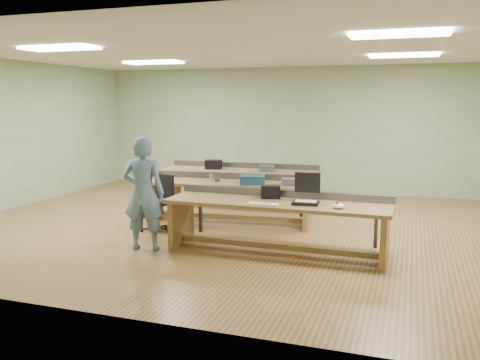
{
  "coord_description": "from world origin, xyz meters",
  "views": [
    {
      "loc": [
        2.72,
        -8.2,
        2.14
      ],
      "look_at": [
        0.13,
        -0.6,
        0.92
      ],
      "focal_mm": 38.0,
      "sensor_mm": 36.0,
      "label": 1
    }
  ],
  "objects_px": {
    "workbench_back": "(240,178)",
    "camera_bag": "(271,192)",
    "laptop_base": "(306,203)",
    "workbench_front": "(277,214)",
    "mug": "(217,179)",
    "task_chair": "(158,211)",
    "workbench_mid": "(229,192)",
    "parts_bin_teal": "(253,180)",
    "person": "(144,193)",
    "parts_bin_grey": "(294,182)",
    "drinks_can": "(211,177)"
  },
  "relations": [
    {
      "from": "workbench_back",
      "to": "camera_bag",
      "type": "distance_m",
      "value": 3.25
    },
    {
      "from": "workbench_back",
      "to": "laptop_base",
      "type": "bearing_deg",
      "value": -59.17
    },
    {
      "from": "workbench_front",
      "to": "mug",
      "type": "distance_m",
      "value": 2.07
    },
    {
      "from": "mug",
      "to": "workbench_back",
      "type": "bearing_deg",
      "value": 94.79
    },
    {
      "from": "task_chair",
      "to": "workbench_mid",
      "type": "bearing_deg",
      "value": 66.76
    },
    {
      "from": "workbench_front",
      "to": "parts_bin_teal",
      "type": "distance_m",
      "value": 1.61
    },
    {
      "from": "person",
      "to": "workbench_back",
      "type": "bearing_deg",
      "value": -107.19
    },
    {
      "from": "parts_bin_grey",
      "to": "mug",
      "type": "distance_m",
      "value": 1.38
    },
    {
      "from": "workbench_mid",
      "to": "camera_bag",
      "type": "height_order",
      "value": "camera_bag"
    },
    {
      "from": "workbench_mid",
      "to": "parts_bin_teal",
      "type": "bearing_deg",
      "value": -21.07
    },
    {
      "from": "person",
      "to": "laptop_base",
      "type": "distance_m",
      "value": 2.34
    },
    {
      "from": "mug",
      "to": "drinks_can",
      "type": "distance_m",
      "value": 0.18
    },
    {
      "from": "parts_bin_teal",
      "to": "drinks_can",
      "type": "height_order",
      "value": "parts_bin_teal"
    },
    {
      "from": "laptop_base",
      "to": "task_chair",
      "type": "bearing_deg",
      "value": 162.45
    },
    {
      "from": "task_chair",
      "to": "mug",
      "type": "distance_m",
      "value": 1.23
    },
    {
      "from": "workbench_front",
      "to": "task_chair",
      "type": "height_order",
      "value": "task_chair"
    },
    {
      "from": "camera_bag",
      "to": "mug",
      "type": "distance_m",
      "value": 1.82
    },
    {
      "from": "workbench_back",
      "to": "laptop_base",
      "type": "relative_size",
      "value": 9.13
    },
    {
      "from": "workbench_front",
      "to": "person",
      "type": "bearing_deg",
      "value": -164.71
    },
    {
      "from": "person",
      "to": "mug",
      "type": "bearing_deg",
      "value": -114.66
    },
    {
      "from": "workbench_front",
      "to": "person",
      "type": "xyz_separation_m",
      "value": [
        -1.88,
        -0.49,
        0.27
      ]
    },
    {
      "from": "workbench_mid",
      "to": "task_chair",
      "type": "xyz_separation_m",
      "value": [
        -0.92,
        -0.96,
        -0.21
      ]
    },
    {
      "from": "mug",
      "to": "drinks_can",
      "type": "bearing_deg",
      "value": 151.08
    },
    {
      "from": "workbench_back",
      "to": "mug",
      "type": "relative_size",
      "value": 27.88
    },
    {
      "from": "workbench_mid",
      "to": "person",
      "type": "relative_size",
      "value": 1.85
    },
    {
      "from": "workbench_front",
      "to": "workbench_mid",
      "type": "relative_size",
      "value": 1.04
    },
    {
      "from": "workbench_mid",
      "to": "parts_bin_grey",
      "type": "xyz_separation_m",
      "value": [
        1.2,
        -0.01,
        0.25
      ]
    },
    {
      "from": "camera_bag",
      "to": "person",
      "type": "bearing_deg",
      "value": -173.42
    },
    {
      "from": "drinks_can",
      "to": "task_chair",
      "type": "bearing_deg",
      "value": -121.22
    },
    {
      "from": "workbench_back",
      "to": "person",
      "type": "xyz_separation_m",
      "value": [
        -0.26,
        -3.57,
        0.27
      ]
    },
    {
      "from": "parts_bin_grey",
      "to": "drinks_can",
      "type": "height_order",
      "value": "drinks_can"
    },
    {
      "from": "mug",
      "to": "drinks_can",
      "type": "height_order",
      "value": "drinks_can"
    },
    {
      "from": "workbench_mid",
      "to": "task_chair",
      "type": "distance_m",
      "value": 1.35
    },
    {
      "from": "workbench_mid",
      "to": "laptop_base",
      "type": "height_order",
      "value": "workbench_mid"
    },
    {
      "from": "laptop_base",
      "to": "drinks_can",
      "type": "relative_size",
      "value": 3.11
    },
    {
      "from": "parts_bin_teal",
      "to": "laptop_base",
      "type": "bearing_deg",
      "value": -49.75
    },
    {
      "from": "workbench_back",
      "to": "mug",
      "type": "xyz_separation_m",
      "value": [
        0.14,
        -1.64,
        0.23
      ]
    },
    {
      "from": "workbench_mid",
      "to": "parts_bin_grey",
      "type": "relative_size",
      "value": 7.59
    },
    {
      "from": "camera_bag",
      "to": "parts_bin_teal",
      "type": "xyz_separation_m",
      "value": [
        -0.65,
        1.18,
        -0.02
      ]
    },
    {
      "from": "person",
      "to": "drinks_can",
      "type": "distance_m",
      "value": 2.03
    },
    {
      "from": "workbench_mid",
      "to": "parts_bin_grey",
      "type": "bearing_deg",
      "value": -5.45
    },
    {
      "from": "parts_bin_grey",
      "to": "workbench_front",
      "type": "bearing_deg",
      "value": -86.31
    },
    {
      "from": "workbench_back",
      "to": "task_chair",
      "type": "relative_size",
      "value": 3.47
    },
    {
      "from": "workbench_front",
      "to": "laptop_base",
      "type": "height_order",
      "value": "workbench_front"
    },
    {
      "from": "task_chair",
      "to": "workbench_back",
      "type": "bearing_deg",
      "value": 97.34
    },
    {
      "from": "mug",
      "to": "drinks_can",
      "type": "xyz_separation_m",
      "value": [
        -0.16,
        0.09,
        0.01
      ]
    },
    {
      "from": "workbench_back",
      "to": "drinks_can",
      "type": "bearing_deg",
      "value": -92.78
    },
    {
      "from": "person",
      "to": "mug",
      "type": "distance_m",
      "value": 1.97
    },
    {
      "from": "person",
      "to": "parts_bin_grey",
      "type": "height_order",
      "value": "person"
    },
    {
      "from": "task_chair",
      "to": "parts_bin_teal",
      "type": "relative_size",
      "value": 2.25
    }
  ]
}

